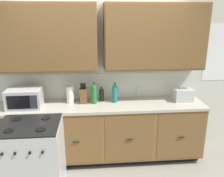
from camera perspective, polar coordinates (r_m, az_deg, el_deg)
name	(u,v)px	position (r m, az deg, el deg)	size (l,w,h in m)	color
ground_plane	(103,169)	(3.78, -2.07, -18.73)	(8.00, 8.00, 0.00)	gray
wall_unit	(101,53)	(3.60, -2.73, 8.35)	(4.27, 0.40, 2.44)	silver
counter_run	(102,131)	(3.79, -2.36, -10.17)	(3.10, 0.64, 0.93)	black
stove_range	(32,158)	(3.34, -18.53, -15.42)	(0.76, 0.68, 0.95)	#B7B7BC
microwave	(25,98)	(3.66, -20.07, -2.13)	(0.48, 0.37, 0.28)	#B7B7BC
toaster	(183,95)	(3.85, 16.63, -1.51)	(0.28, 0.18, 0.19)	#B7B7BC
knife_block	(83,95)	(3.64, -6.83, -1.67)	(0.11, 0.14, 0.31)	brown
sink_faucet	(138,92)	(3.83, 6.25, -0.91)	(0.02, 0.02, 0.20)	#B2B5BA
paper_towel_roll	(70,95)	(3.66, -9.90, -1.44)	(0.12, 0.12, 0.26)	white
bottle_dark	(102,94)	(3.69, -2.49, -1.34)	(0.07, 0.07, 0.23)	black
bottle_green	(94,93)	(3.58, -4.27, -1.17)	(0.08, 0.08, 0.32)	#237A38
bottle_teal	(115,93)	(3.63, 0.68, -1.03)	(0.08, 0.08, 0.31)	#1E707A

